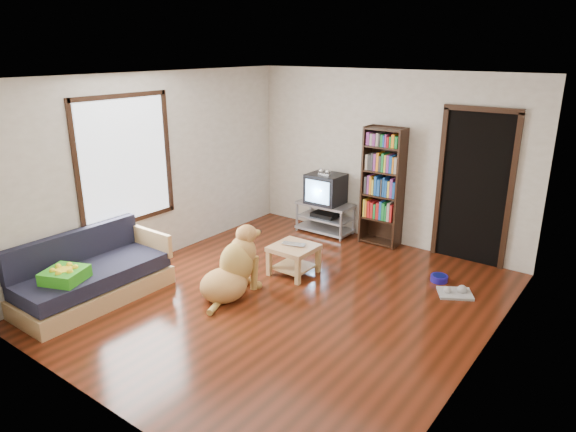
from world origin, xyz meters
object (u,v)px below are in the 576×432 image
Objects in this scene: grey_rag at (455,293)px; green_cushion at (65,275)px; tv_stand at (325,216)px; laptop at (292,246)px; coffee_table at (294,254)px; dog_bowl at (439,278)px; sofa at (93,278)px; bookshelf at (383,180)px; crt_tv at (326,188)px; dog at (233,270)px.

green_cushion is at bearing -137.23° from grey_rag.
green_cushion reaches higher than tv_stand.
laptop is 0.57× the size of coffee_table.
coffee_table reaches higher than dog_bowl.
laptop reaches higher than dog_bowl.
sofa is at bearing 85.10° from green_cushion.
tv_stand is at bearing -174.37° from bookshelf.
grey_rag is at bearing -20.82° from crt_tv.
sofa is at bearing -127.02° from coffee_table.
green_cushion is 2.77m from laptop.
coffee_table is (0.00, 0.03, -0.13)m from laptop.
coffee_table is (1.39, 2.42, -0.21)m from green_cushion.
tv_stand is at bearing 159.62° from grey_rag.
bookshelf is (-1.26, 0.77, 0.96)m from dog_bowl.
sofa reaches higher than grey_rag.
bookshelf reaches higher than coffee_table.
dog_bowl is 0.12× the size of sofa.
crt_tv reaches higher than dog_bowl.
grey_rag is at bearing -33.38° from bookshelf.
dog reaches higher than sofa.
dog is (-0.25, -0.90, -0.09)m from laptop.
dog_bowl is 0.40× the size of coffee_table.
crt_tv is at bearing 56.19° from green_cushion.
dog is (0.30, -2.54, 0.05)m from tv_stand.
green_cushion reaches higher than coffee_table.
green_cushion reaches higher than dog_bowl.
crt_tv reaches higher than dog.
laptop is at bearing 37.73° from green_cushion.
laptop is at bearing -71.93° from crt_tv.
grey_rag is 0.69× the size of crt_tv.
laptop is at bearing 52.56° from sofa.
green_cushion is 4.59m from grey_rag.
dog_bowl is 0.12× the size of bookshelf.
dog is (-0.25, -0.93, 0.04)m from coffee_table.
dog is at bearing -143.82° from grey_rag.
sofa is (-3.48, -2.70, 0.25)m from grey_rag.
bookshelf is 1.90m from coffee_table.
laptop is 0.93m from dog.
dog is at bearing -135.64° from dog_bowl.
laptop is 0.78× the size of grey_rag.
grey_rag is at bearing 37.81° from sofa.
sofa reaches higher than tv_stand.
sofa is at bearing -142.19° from grey_rag.
tv_stand reaches higher than laptop.
coffee_table is at bearing -103.33° from bookshelf.
crt_tv is at bearing -175.68° from bookshelf.
green_cushion is 1.03× the size of grey_rag.
dog_bowl is 0.39m from grey_rag.
dog reaches higher than green_cushion.
dog_bowl is 0.55× the size of grey_rag.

